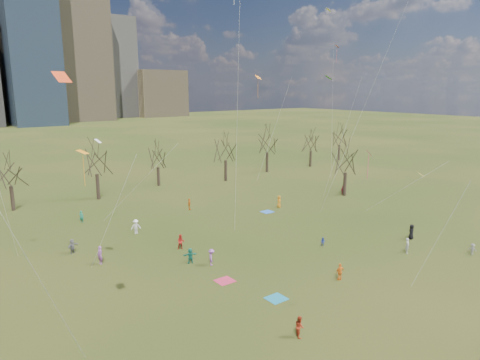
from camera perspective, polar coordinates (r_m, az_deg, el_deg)
ground at (r=42.34m, az=10.06°, el=-12.07°), size 500.00×500.00×0.00m
bare_tree_row at (r=70.23m, az=-12.58°, el=2.74°), size 113.04×29.80×9.50m
blanket_teal at (r=37.21m, az=4.86°, el=-15.47°), size 1.60×1.50×0.03m
blanket_navy at (r=61.12m, az=3.65°, el=-4.25°), size 1.60×1.50×0.03m
blanket_crimson at (r=40.12m, az=-2.04°, el=-13.28°), size 1.60×1.50×0.03m
person_1 at (r=49.40m, az=21.42°, el=-8.14°), size 0.71×0.69×1.64m
person_2 at (r=32.15m, az=7.95°, el=-18.76°), size 0.89×0.95×1.57m
person_3 at (r=51.88m, az=28.58°, el=-8.09°), size 0.68×0.89×1.22m
person_4 at (r=40.99m, az=13.20°, el=-11.83°), size 1.00×0.58×1.61m
person_5 at (r=43.82m, az=-6.65°, el=-9.99°), size 1.53×0.86×1.57m
person_6 at (r=53.88m, az=21.89°, el=-6.43°), size 1.02×0.86×1.78m
person_7 at (r=45.50m, az=-18.17°, el=-9.50°), size 0.58×0.76×1.86m
person_8 at (r=48.87m, az=11.00°, el=-8.10°), size 0.60×0.63×1.03m
person_9 at (r=53.35m, az=-13.71°, el=-6.05°), size 1.27×0.91×1.79m
person_10 at (r=72.67m, az=13.50°, el=-1.35°), size 0.85×0.39×1.41m
person_11 at (r=49.28m, az=-21.45°, el=-8.23°), size 1.50×1.14×1.58m
person_12 at (r=63.25m, az=5.22°, el=-2.88°), size 0.94×1.05×1.80m
person_13 at (r=59.82m, az=-20.40°, el=-4.59°), size 0.68×0.68×1.60m
person_14 at (r=47.50m, az=-7.88°, el=-8.17°), size 0.99×0.89×1.68m
person_15 at (r=43.11m, az=-3.83°, el=-10.23°), size 1.11×1.26×1.69m
person_16 at (r=62.25m, az=-6.77°, el=-3.23°), size 0.92×1.01×1.66m
kites_airborne at (r=48.30m, az=1.47°, el=6.58°), size 60.59×43.21×29.16m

